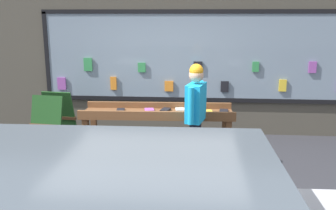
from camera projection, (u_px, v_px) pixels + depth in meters
The scene contains 6 objects.
ground_plane at pixel (151, 180), 5.35m from camera, with size 40.00×40.00×0.00m, color #2D2D33.
shopfront_facade at pixel (170, 44), 7.26m from camera, with size 8.82×0.29×3.58m.
display_table_main at pixel (158, 117), 6.05m from camera, with size 2.45×0.77×0.87m.
person_browsing at pixel (196, 110), 5.48m from camera, with size 0.32×0.64×1.63m.
small_dog at pixel (223, 159), 5.41m from camera, with size 0.23×0.56×0.40m.
sandwich_board_sign at pixel (54, 122), 6.48m from camera, with size 0.64×0.89×0.99m.
Camera 1 is at (0.64, -4.92, 2.28)m, focal length 40.00 mm.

